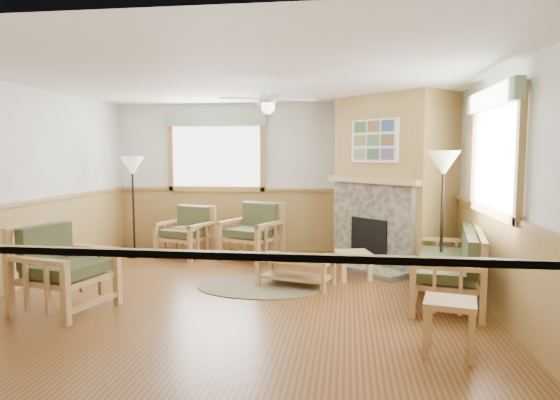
# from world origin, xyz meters

# --- Properties ---
(floor) EXTENTS (6.00, 6.00, 0.01)m
(floor) POSITION_xyz_m (0.00, 0.00, -0.01)
(floor) COLOR brown
(floor) RESTS_ON ground
(ceiling) EXTENTS (6.00, 6.00, 0.01)m
(ceiling) POSITION_xyz_m (0.00, 0.00, 2.70)
(ceiling) COLOR white
(ceiling) RESTS_ON floor
(wall_back) EXTENTS (6.00, 0.02, 2.70)m
(wall_back) POSITION_xyz_m (0.00, 3.00, 1.35)
(wall_back) COLOR silver
(wall_back) RESTS_ON floor
(wall_front) EXTENTS (6.00, 0.02, 2.70)m
(wall_front) POSITION_xyz_m (0.00, -3.00, 1.35)
(wall_front) COLOR silver
(wall_front) RESTS_ON floor
(wall_left) EXTENTS (0.02, 6.00, 2.70)m
(wall_left) POSITION_xyz_m (-3.00, 0.00, 1.35)
(wall_left) COLOR silver
(wall_left) RESTS_ON floor
(wall_right) EXTENTS (0.02, 6.00, 2.70)m
(wall_right) POSITION_xyz_m (3.00, 0.00, 1.35)
(wall_right) COLOR silver
(wall_right) RESTS_ON floor
(wainscot) EXTENTS (6.00, 6.00, 1.10)m
(wainscot) POSITION_xyz_m (0.00, 0.00, 0.55)
(wainscot) COLOR olive
(wainscot) RESTS_ON floor
(fireplace) EXTENTS (3.11, 3.11, 2.70)m
(fireplace) POSITION_xyz_m (2.05, 2.05, 1.35)
(fireplace) COLOR olive
(fireplace) RESTS_ON floor
(window_back) EXTENTS (1.90, 0.16, 1.50)m
(window_back) POSITION_xyz_m (-1.10, 2.96, 2.53)
(window_back) COLOR white
(window_back) RESTS_ON wall_back
(window_right) EXTENTS (0.16, 1.90, 1.50)m
(window_right) POSITION_xyz_m (2.96, -0.20, 2.53)
(window_right) COLOR white
(window_right) RESTS_ON wall_right
(ceiling_fan) EXTENTS (1.59, 1.59, 0.36)m
(ceiling_fan) POSITION_xyz_m (0.30, 0.30, 2.66)
(ceiling_fan) COLOR white
(ceiling_fan) RESTS_ON ceiling
(sofa) EXTENTS (2.00, 1.11, 0.87)m
(sofa) POSITION_xyz_m (2.55, 0.19, 0.44)
(sofa) COLOR tan
(sofa) RESTS_ON floor
(armchair_back_left) EXTENTS (0.98, 0.98, 0.87)m
(armchair_back_left) POSITION_xyz_m (-1.46, 2.16, 0.43)
(armchair_back_left) COLOR tan
(armchair_back_left) RESTS_ON floor
(armchair_back_right) EXTENTS (1.11, 1.11, 0.94)m
(armchair_back_right) POSITION_xyz_m (-0.28, 2.12, 0.47)
(armchair_back_right) COLOR tan
(armchair_back_right) RESTS_ON floor
(armchair_left) EXTENTS (1.06, 1.06, 0.98)m
(armchair_left) POSITION_xyz_m (-1.86, -0.89, 0.49)
(armchair_left) COLOR tan
(armchair_left) RESTS_ON floor
(coffee_table) EXTENTS (1.10, 0.75, 0.40)m
(coffee_table) POSITION_xyz_m (0.64, 0.53, 0.20)
(coffee_table) COLOR tan
(coffee_table) RESTS_ON floor
(end_table_chairs) EXTENTS (0.56, 0.55, 0.51)m
(end_table_chairs) POSITION_xyz_m (-1.41, 2.31, 0.26)
(end_table_chairs) COLOR tan
(end_table_chairs) RESTS_ON floor
(end_table_sofa) EXTENTS (0.53, 0.51, 0.49)m
(end_table_sofa) POSITION_xyz_m (2.24, -1.59, 0.25)
(end_table_sofa) COLOR tan
(end_table_sofa) RESTS_ON floor
(footstool) EXTENTS (0.56, 0.56, 0.39)m
(footstool) POSITION_xyz_m (1.42, 1.01, 0.20)
(footstool) COLOR tan
(footstool) RESTS_ON floor
(braided_rug) EXTENTS (1.69, 1.69, 0.01)m
(braided_rug) POSITION_xyz_m (0.17, 0.36, 0.01)
(braided_rug) COLOR brown
(braided_rug) RESTS_ON floor
(floor_lamp_left) EXTENTS (0.50, 0.50, 1.75)m
(floor_lamp_left) POSITION_xyz_m (-2.33, 2.05, 0.87)
(floor_lamp_left) COLOR black
(floor_lamp_left) RESTS_ON floor
(floor_lamp_right) EXTENTS (0.44, 0.44, 1.84)m
(floor_lamp_right) POSITION_xyz_m (2.55, 0.61, 0.92)
(floor_lamp_right) COLOR black
(floor_lamp_right) RESTS_ON floor
(book_red) EXTENTS (0.31, 0.36, 0.03)m
(book_red) POSITION_xyz_m (0.79, 0.48, 0.43)
(book_red) COLOR maroon
(book_red) RESTS_ON coffee_table
(book_dark) EXTENTS (0.24, 0.30, 0.03)m
(book_dark) POSITION_xyz_m (0.49, 0.60, 0.42)
(book_dark) COLOR black
(book_dark) RESTS_ON coffee_table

